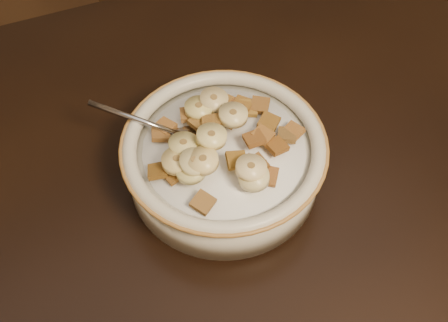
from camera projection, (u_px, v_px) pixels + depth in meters
name	position (u px, v px, depth m)	size (l,w,h in m)	color
table	(321.00, 227.00, 0.62)	(1.40, 0.90, 0.04)	black
chair	(224.00, 53.00, 1.17)	(0.41, 0.41, 0.93)	black
cereal_bowl	(224.00, 163.00, 0.62)	(0.21, 0.21, 0.05)	beige
milk	(224.00, 150.00, 0.60)	(0.18, 0.18, 0.00)	white
spoon	(194.00, 139.00, 0.60)	(0.04, 0.05, 0.01)	#9798A3
cereal_square_0	(243.00, 104.00, 0.63)	(0.02, 0.02, 0.01)	brown
cereal_square_1	(236.00, 160.00, 0.57)	(0.02, 0.02, 0.01)	brown
cereal_square_2	(192.00, 143.00, 0.59)	(0.02, 0.02, 0.01)	brown
cereal_square_3	(198.00, 119.00, 0.61)	(0.02, 0.02, 0.01)	brown
cereal_square_4	(189.00, 114.00, 0.61)	(0.02, 0.02, 0.01)	brown
cereal_square_5	(254.00, 139.00, 0.58)	(0.02, 0.02, 0.01)	brown
cereal_square_6	(212.00, 123.00, 0.59)	(0.02, 0.02, 0.01)	olive
cereal_square_7	(254.00, 166.00, 0.57)	(0.02, 0.02, 0.01)	olive
cereal_square_8	(263.00, 135.00, 0.59)	(0.02, 0.02, 0.01)	brown
cereal_square_9	(276.00, 146.00, 0.59)	(0.02, 0.02, 0.01)	brown
cereal_square_10	(230.00, 118.00, 0.60)	(0.02, 0.02, 0.01)	brown
cereal_square_11	(234.00, 112.00, 0.61)	(0.02, 0.02, 0.01)	brown
cereal_square_12	(268.00, 176.00, 0.57)	(0.02, 0.02, 0.01)	brown
cereal_square_13	(231.00, 105.00, 0.62)	(0.02, 0.02, 0.01)	brown
cereal_square_14	(161.00, 134.00, 0.60)	(0.02, 0.02, 0.01)	brown
cereal_square_15	(248.00, 108.00, 0.62)	(0.02, 0.02, 0.01)	#895C16
cereal_square_16	(199.00, 118.00, 0.61)	(0.02, 0.02, 0.01)	#945018
cereal_square_17	(257.00, 165.00, 0.57)	(0.02, 0.02, 0.01)	brown
cereal_square_18	(165.00, 127.00, 0.61)	(0.02, 0.02, 0.01)	brown
cereal_square_19	(158.00, 171.00, 0.57)	(0.02, 0.02, 0.01)	brown
cereal_square_20	(174.00, 174.00, 0.57)	(0.02, 0.02, 0.01)	brown
cereal_square_21	(203.00, 202.00, 0.55)	(0.02, 0.02, 0.01)	brown
cereal_square_22	(222.00, 101.00, 0.63)	(0.02, 0.02, 0.01)	brown
cereal_square_23	(269.00, 122.00, 0.61)	(0.02, 0.02, 0.01)	brown
cereal_square_24	(260.00, 105.00, 0.63)	(0.02, 0.02, 0.01)	brown
cereal_square_25	(292.00, 132.00, 0.60)	(0.02, 0.02, 0.01)	olive
cereal_square_26	(200.00, 122.00, 0.60)	(0.02, 0.02, 0.01)	brown
cereal_square_27	(287.00, 135.00, 0.60)	(0.02, 0.02, 0.01)	brown
banana_slice_0	(233.00, 115.00, 0.59)	(0.03, 0.03, 0.01)	beige
banana_slice_1	(254.00, 177.00, 0.55)	(0.03, 0.03, 0.01)	beige
banana_slice_2	(251.00, 168.00, 0.55)	(0.03, 0.03, 0.01)	#F9DC99
banana_slice_3	(199.00, 108.00, 0.61)	(0.03, 0.03, 0.01)	tan
banana_slice_4	(214.00, 100.00, 0.61)	(0.03, 0.03, 0.01)	beige
banana_slice_5	(195.00, 162.00, 0.55)	(0.03, 0.03, 0.01)	#FFEBA6
banana_slice_6	(184.00, 145.00, 0.57)	(0.03, 0.03, 0.01)	beige
banana_slice_7	(212.00, 136.00, 0.57)	(0.03, 0.03, 0.01)	#FBD97F
banana_slice_8	(203.00, 161.00, 0.55)	(0.03, 0.03, 0.01)	#F7E497
banana_slice_9	(191.00, 170.00, 0.56)	(0.03, 0.03, 0.01)	#DBCD6F
banana_slice_10	(177.00, 161.00, 0.56)	(0.03, 0.03, 0.01)	#F7DA8C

